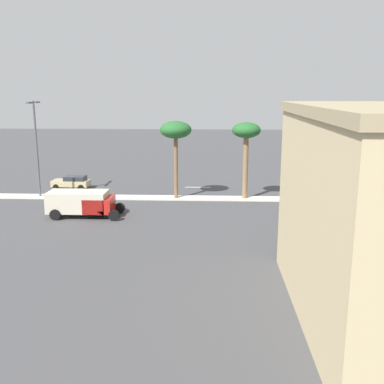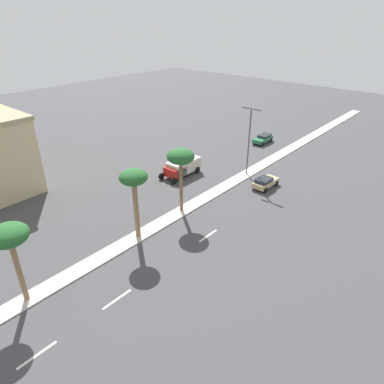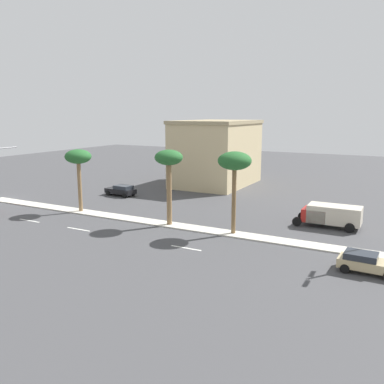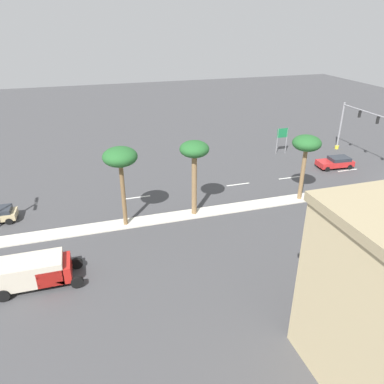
# 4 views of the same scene
# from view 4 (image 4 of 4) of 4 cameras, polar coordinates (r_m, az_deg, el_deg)

# --- Properties ---
(ground_plane) EXTENTS (160.00, 160.00, 0.00)m
(ground_plane) POSITION_cam_4_polar(r_m,az_deg,el_deg) (34.93, -15.49, -5.60)
(ground_plane) COLOR #424244
(lane_stripe_inboard) EXTENTS (0.20, 2.80, 0.01)m
(lane_stripe_inboard) POSITION_cam_4_polar(r_m,az_deg,el_deg) (50.39, 22.89, 3.12)
(lane_stripe_inboard) COLOR silver
(lane_stripe_inboard) RESTS_ON ground
(lane_stripe_trailing) EXTENTS (0.20, 2.80, 0.01)m
(lane_stripe_trailing) POSITION_cam_4_polar(r_m,az_deg,el_deg) (45.75, 14.81, 2.14)
(lane_stripe_trailing) COLOR silver
(lane_stripe_trailing) RESTS_ON ground
(lane_stripe_right) EXTENTS (0.20, 2.80, 0.01)m
(lane_stripe_right) POSITION_cam_4_polar(r_m,az_deg,el_deg) (42.80, 7.12, 1.18)
(lane_stripe_right) COLOR silver
(lane_stripe_right) RESTS_ON ground
(lane_stripe_left) EXTENTS (0.20, 2.80, 0.01)m
(lane_stripe_left) POSITION_cam_4_polar(r_m,az_deg,el_deg) (39.85, -8.44, -0.83)
(lane_stripe_left) COLOR silver
(lane_stripe_left) RESTS_ON ground
(traffic_signal_gantry) EXTENTS (16.65, 0.53, 6.73)m
(traffic_signal_gantry) POSITION_cam_4_polar(r_m,az_deg,el_deg) (53.60, 25.11, 9.20)
(traffic_signal_gantry) COLOR gray
(traffic_signal_gantry) RESTS_ON ground
(directional_road_sign) EXTENTS (0.10, 1.61, 3.62)m
(directional_road_sign) POSITION_cam_4_polar(r_m,az_deg,el_deg) (53.01, 13.78, 8.48)
(directional_road_sign) COLOR gray
(directional_road_sign) RESTS_ON ground
(palm_tree_trailing) EXTENTS (2.85, 2.85, 6.86)m
(palm_tree_trailing) POSITION_cam_4_polar(r_m,az_deg,el_deg) (38.48, 17.26, 6.89)
(palm_tree_trailing) COLOR olive
(palm_tree_trailing) RESTS_ON median_curb
(palm_tree_leading) EXTENTS (2.70, 2.70, 7.32)m
(palm_tree_leading) POSITION_cam_4_polar(r_m,az_deg,el_deg) (33.60, 0.36, 5.96)
(palm_tree_leading) COLOR olive
(palm_tree_leading) RESTS_ON median_curb
(palm_tree_center) EXTENTS (3.00, 3.00, 7.42)m
(palm_tree_center) POSITION_cam_4_polar(r_m,az_deg,el_deg) (32.14, -11.04, 5.03)
(palm_tree_center) COLOR brown
(palm_tree_center) RESTS_ON median_curb
(sedan_red_front) EXTENTS (2.37, 4.59, 1.41)m
(sedan_red_front) POSITION_cam_4_polar(r_m,az_deg,el_deg) (50.41, 21.31, 4.33)
(sedan_red_front) COLOR red
(sedan_red_front) RESTS_ON ground
(sedan_black_outboard) EXTENTS (2.21, 4.26, 1.43)m
(sedan_black_outboard) POSITION_cam_4_polar(r_m,az_deg,el_deg) (34.95, 26.59, -6.12)
(sedan_black_outboard) COLOR black
(sedan_black_outboard) RESTS_ON ground
(box_truck) EXTENTS (2.58, 6.15, 2.15)m
(box_truck) POSITION_cam_4_polar(r_m,az_deg,el_deg) (28.94, -23.12, -11.15)
(box_truck) COLOR #B21E19
(box_truck) RESTS_ON ground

